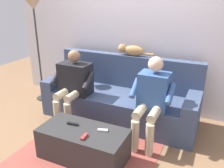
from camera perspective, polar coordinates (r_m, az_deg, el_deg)
The scene contains 12 objects.
ground_plane at distance 3.18m, azimuth -3.29°, elevation -13.50°, with size 8.00×8.00×0.00m, color #846042.
back_wall at distance 3.80m, azimuth 5.47°, elevation 13.63°, with size 4.41×0.06×2.64m, color silver.
couch at distance 3.61m, azimuth 2.10°, elevation -3.61°, with size 2.28×0.80×0.92m.
coffee_table at distance 2.83m, azimuth -6.88°, elevation -14.06°, with size 1.00×0.49×0.37m.
person_left_seated at distance 2.97m, azimuth 9.60°, elevation -2.90°, with size 0.52×0.59×1.10m.
person_right_seated at distance 3.45m, azimuth -9.28°, elevation 0.42°, with size 0.60×0.55×1.06m.
cat_on_backrest at distance 3.61m, azimuth 4.48°, elevation 8.17°, with size 0.56×0.13×0.17m.
remote_red at distance 2.59m, azimuth -6.70°, elevation -12.46°, with size 0.12×0.04×0.03m, color #B73333.
remote_black at distance 2.83m, azimuth -9.43°, elevation -9.44°, with size 0.14×0.03×0.02m, color black.
remote_white at distance 2.68m, azimuth -2.24°, elevation -11.04°, with size 0.11×0.04×0.02m, color white.
floor_rug at distance 3.01m, azimuth -5.54°, elevation -15.76°, with size 1.60×1.72×0.01m, color #9E473D.
floor_lamp at distance 4.18m, azimuth -18.13°, elevation 14.90°, with size 0.26×0.26×1.73m.
Camera 1 is at (-1.27, 2.90, 1.80)m, focal length 37.99 mm.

